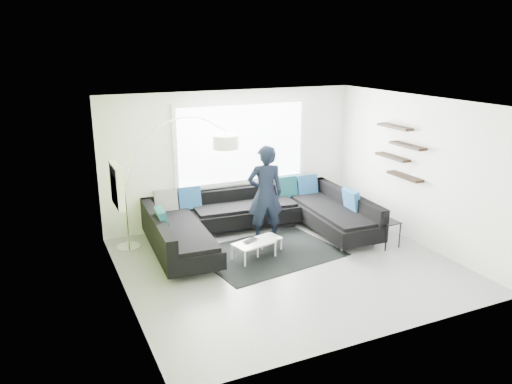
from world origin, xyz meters
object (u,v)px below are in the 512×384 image
arc_lamp (124,187)px  side_table (387,234)px  person (265,194)px  laptop (252,241)px  sectional_sofa (259,221)px  coffee_table (259,247)px

arc_lamp → side_table: size_ratio=4.77×
person → laptop: 1.06m
side_table → person: person is taller
sectional_sofa → person: size_ratio=2.25×
person → sectional_sofa: bearing=-14.8°
coffee_table → person: person is taller
arc_lamp → person: size_ratio=1.27×
sectional_sofa → laptop: sectional_sofa is taller
sectional_sofa → laptop: bearing=-120.7°
side_table → coffee_table: bearing=164.7°
coffee_table → sectional_sofa: bearing=50.2°
coffee_table → arc_lamp: 2.68m
person → laptop: size_ratio=5.27×
side_table → laptop: size_ratio=1.40×
side_table → laptop: (-2.53, 0.58, 0.07)m
coffee_table → side_table: (2.36, -0.64, 0.10)m
arc_lamp → side_table: 4.96m
sectional_sofa → coffee_table: bearing=-112.3°
person → side_table: bearing=159.3°
coffee_table → person: size_ratio=0.50×
arc_lamp → laptop: 2.53m
arc_lamp → side_table: arc_lamp is taller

